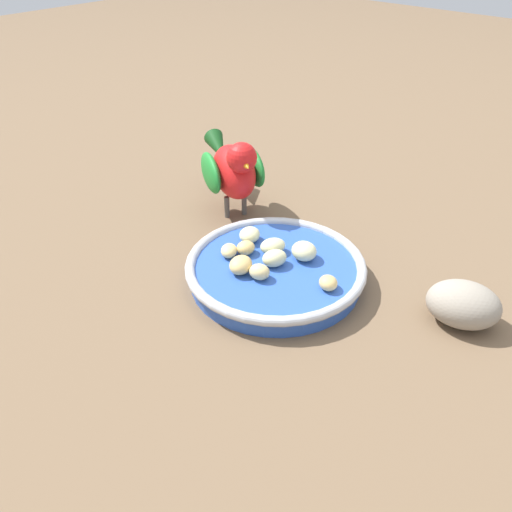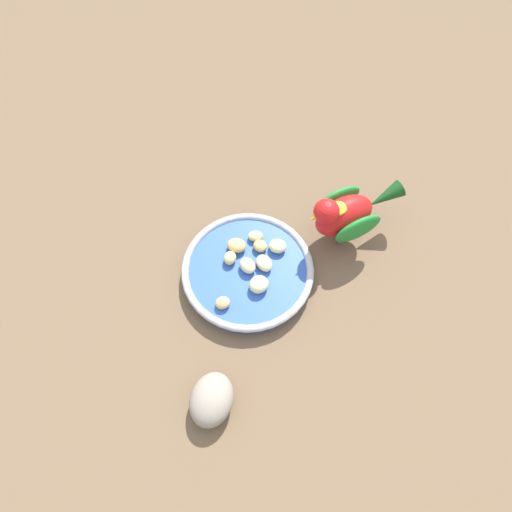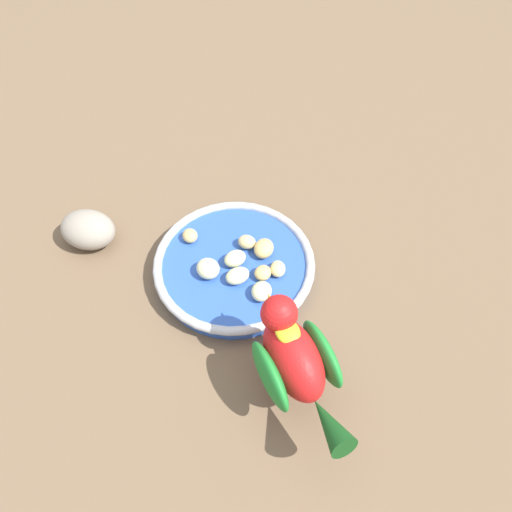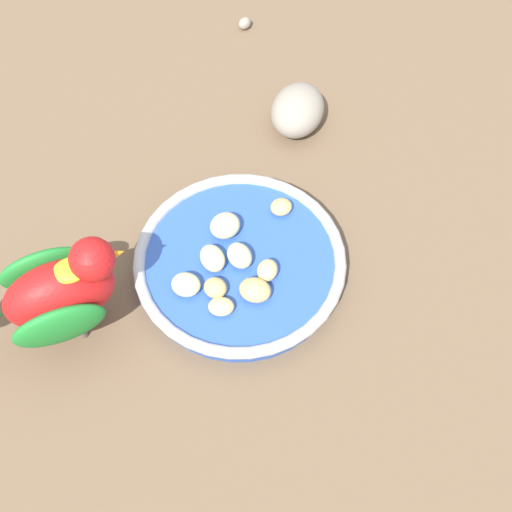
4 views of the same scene
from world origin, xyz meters
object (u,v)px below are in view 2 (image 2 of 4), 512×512
object	(u,v)px
apple_piece_8	(230,258)
apple_piece_7	(260,246)
feeding_bowl	(248,271)
rock_large	(212,400)
parrot	(346,213)
apple_piece_3	(264,263)
apple_piece_0	(248,266)
apple_piece_6	(237,245)
apple_piece_2	(255,236)
apple_piece_5	(278,246)
apple_piece_4	(259,284)
apple_piece_1	(223,303)

from	to	relation	value
apple_piece_8	apple_piece_7	bearing A→B (deg)	149.35
feeding_bowl	rock_large	world-z (taller)	rock_large
apple_piece_8	parrot	distance (m)	0.22
apple_piece_3	apple_piece_0	bearing A→B (deg)	-45.61
apple_piece_8	rock_large	distance (m)	0.24
apple_piece_6	rock_large	bearing A→B (deg)	27.23
apple_piece_6	apple_piece_2	bearing A→B (deg)	157.21
apple_piece_5	apple_piece_6	size ratio (longest dim) A/B	0.92
apple_piece_4	parrot	size ratio (longest dim) A/B	0.19
apple_piece_4	apple_piece_7	xyz separation A→B (m)	(-0.06, -0.04, -0.00)
feeding_bowl	apple_piece_4	xyz separation A→B (m)	(0.02, 0.04, 0.02)
feeding_bowl	apple_piece_4	world-z (taller)	apple_piece_4
apple_piece_4	apple_piece_8	distance (m)	0.07
apple_piece_0	apple_piece_5	xyz separation A→B (m)	(-0.06, 0.02, -0.00)
apple_piece_2	apple_piece_5	distance (m)	0.05
apple_piece_3	apple_piece_8	world-z (taller)	same
apple_piece_4	apple_piece_7	size ratio (longest dim) A/B	1.36
apple_piece_3	apple_piece_1	bearing A→B (deg)	-8.99
feeding_bowl	apple_piece_5	bearing A→B (deg)	162.01
apple_piece_0	rock_large	xyz separation A→B (m)	(0.22, 0.08, -0.01)
apple_piece_0	apple_piece_5	bearing A→B (deg)	160.83
apple_piece_1	rock_large	bearing A→B (deg)	29.95
apple_piece_4	apple_piece_5	distance (m)	0.08
apple_piece_1	apple_piece_7	world-z (taller)	same
apple_piece_1	apple_piece_8	xyz separation A→B (m)	(-0.08, -0.04, 0.00)
apple_piece_7	apple_piece_4	bearing A→B (deg)	32.40
rock_large	feeding_bowl	bearing A→B (deg)	-159.03
apple_piece_2	apple_piece_8	bearing A→B (deg)	-9.30
apple_piece_1	apple_piece_4	xyz separation A→B (m)	(-0.06, 0.03, 0.00)
apple_piece_3	apple_piece_7	bearing A→B (deg)	-134.54
parrot	rock_large	distance (m)	0.38
apple_piece_5	rock_large	xyz separation A→B (m)	(0.28, 0.06, -0.01)
apple_piece_7	apple_piece_2	bearing A→B (deg)	-122.82
apple_piece_2	apple_piece_4	distance (m)	0.10
parrot	apple_piece_7	bearing A→B (deg)	-11.08
apple_piece_0	apple_piece_8	world-z (taller)	apple_piece_0
apple_piece_2	apple_piece_7	distance (m)	0.02
apple_piece_3	parrot	world-z (taller)	parrot
feeding_bowl	parrot	xyz separation A→B (m)	(-0.16, 0.10, 0.06)
apple_piece_3	apple_piece_8	bearing A→B (deg)	-65.41
apple_piece_2	apple_piece_5	world-z (taller)	apple_piece_5
apple_piece_0	parrot	size ratio (longest dim) A/B	0.18
apple_piece_4	apple_piece_8	bearing A→B (deg)	-101.52
apple_piece_4	apple_piece_6	world-z (taller)	apple_piece_4
apple_piece_4	rock_large	distance (m)	0.20
apple_piece_6	apple_piece_8	distance (m)	0.03
apple_piece_7	parrot	world-z (taller)	parrot
apple_piece_6	apple_piece_7	xyz separation A→B (m)	(-0.02, 0.03, -0.00)
apple_piece_8	feeding_bowl	bearing A→B (deg)	95.67
apple_piece_4	apple_piece_3	bearing A→B (deg)	-158.48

